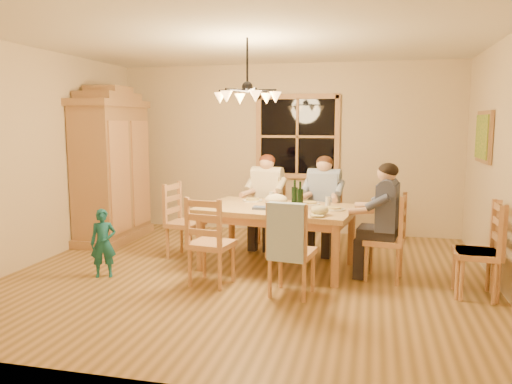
% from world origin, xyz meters
% --- Properties ---
extents(floor, '(5.50, 5.50, 0.00)m').
position_xyz_m(floor, '(0.00, 0.00, 0.00)').
color(floor, brown).
rests_on(floor, ground).
extents(ceiling, '(5.50, 5.00, 0.02)m').
position_xyz_m(ceiling, '(0.00, 0.00, 2.70)').
color(ceiling, white).
rests_on(ceiling, wall_back).
extents(wall_back, '(5.50, 0.02, 2.70)m').
position_xyz_m(wall_back, '(0.00, 2.50, 1.35)').
color(wall_back, beige).
rests_on(wall_back, floor).
extents(wall_left, '(0.02, 5.00, 2.70)m').
position_xyz_m(wall_left, '(-2.75, 0.00, 1.35)').
color(wall_left, beige).
rests_on(wall_left, floor).
extents(wall_right, '(0.02, 5.00, 2.70)m').
position_xyz_m(wall_right, '(2.75, 0.00, 1.35)').
color(wall_right, beige).
rests_on(wall_right, floor).
extents(window, '(1.30, 0.06, 1.30)m').
position_xyz_m(window, '(0.20, 2.47, 1.55)').
color(window, black).
rests_on(window, wall_back).
extents(painting, '(0.06, 0.78, 0.64)m').
position_xyz_m(painting, '(2.71, 1.20, 1.60)').
color(painting, '#996F42').
rests_on(painting, wall_right).
extents(chandelier, '(0.77, 0.68, 0.71)m').
position_xyz_m(chandelier, '(-0.00, 0.00, 2.08)').
color(chandelier, black).
rests_on(chandelier, ceiling).
extents(armoire, '(0.66, 1.40, 2.30)m').
position_xyz_m(armoire, '(-2.42, 1.28, 1.06)').
color(armoire, '#996F42').
rests_on(armoire, floor).
extents(dining_table, '(1.99, 1.38, 0.76)m').
position_xyz_m(dining_table, '(0.27, 0.39, 0.66)').
color(dining_table, tan).
rests_on(dining_table, floor).
extents(chair_far_left, '(0.50, 0.48, 0.99)m').
position_xyz_m(chair_far_left, '(-0.06, 1.32, 0.30)').
color(chair_far_left, tan).
rests_on(chair_far_left, floor).
extents(chair_far_right, '(0.50, 0.48, 0.99)m').
position_xyz_m(chair_far_right, '(0.76, 1.21, 0.30)').
color(chair_far_right, tan).
rests_on(chair_far_right, floor).
extents(chair_near_left, '(0.50, 0.48, 0.99)m').
position_xyz_m(chair_near_left, '(-0.31, -0.40, 0.30)').
color(chair_near_left, tan).
rests_on(chair_near_left, floor).
extents(chair_near_right, '(0.50, 0.48, 0.99)m').
position_xyz_m(chair_near_right, '(0.60, -0.53, 0.30)').
color(chair_near_right, tan).
rests_on(chair_near_right, floor).
extents(chair_end_left, '(0.48, 0.50, 0.99)m').
position_xyz_m(chair_end_left, '(-0.99, 0.58, 0.30)').
color(chair_end_left, tan).
rests_on(chair_end_left, floor).
extents(chair_end_right, '(0.48, 0.50, 0.99)m').
position_xyz_m(chair_end_right, '(1.54, 0.21, 0.30)').
color(chair_end_right, tan).
rests_on(chair_end_right, floor).
extents(adult_woman, '(0.44, 0.47, 0.87)m').
position_xyz_m(adult_woman, '(-0.06, 1.32, 0.84)').
color(adult_woman, beige).
rests_on(adult_woman, floor).
extents(adult_plaid_man, '(0.44, 0.47, 0.87)m').
position_xyz_m(adult_plaid_man, '(0.76, 1.21, 0.84)').
color(adult_plaid_man, '#324D89').
rests_on(adult_plaid_man, floor).
extents(adult_slate_man, '(0.47, 0.44, 0.87)m').
position_xyz_m(adult_slate_man, '(1.54, 0.21, 0.84)').
color(adult_slate_man, '#42496A').
rests_on(adult_slate_man, floor).
extents(towel, '(0.39, 0.15, 0.58)m').
position_xyz_m(towel, '(0.58, -0.72, 0.70)').
color(towel, '#9CB5D3').
rests_on(towel, chair_near_right).
extents(wine_bottle_a, '(0.08, 0.08, 0.33)m').
position_xyz_m(wine_bottle_a, '(0.48, 0.42, 0.93)').
color(wine_bottle_a, black).
rests_on(wine_bottle_a, dining_table).
extents(wine_bottle_b, '(0.08, 0.08, 0.33)m').
position_xyz_m(wine_bottle_b, '(0.57, 0.29, 0.93)').
color(wine_bottle_b, black).
rests_on(wine_bottle_b, dining_table).
extents(plate_woman, '(0.26, 0.26, 0.02)m').
position_xyz_m(plate_woman, '(-0.12, 0.74, 0.77)').
color(plate_woman, white).
rests_on(plate_woman, dining_table).
extents(plate_plaid, '(0.26, 0.26, 0.02)m').
position_xyz_m(plate_plaid, '(0.64, 0.63, 0.77)').
color(plate_plaid, white).
rests_on(plate_plaid, dining_table).
extents(plate_slate, '(0.26, 0.26, 0.02)m').
position_xyz_m(plate_slate, '(0.96, 0.32, 0.77)').
color(plate_slate, white).
rests_on(plate_slate, dining_table).
extents(wine_glass_a, '(0.06, 0.06, 0.14)m').
position_xyz_m(wine_glass_a, '(0.15, 0.67, 0.83)').
color(wine_glass_a, silver).
rests_on(wine_glass_a, dining_table).
extents(wine_glass_b, '(0.06, 0.06, 0.14)m').
position_xyz_m(wine_glass_b, '(0.88, 0.44, 0.83)').
color(wine_glass_b, silver).
rests_on(wine_glass_b, dining_table).
extents(cap, '(0.20, 0.20, 0.11)m').
position_xyz_m(cap, '(0.83, -0.04, 0.82)').
color(cap, tan).
rests_on(cap, dining_table).
extents(napkin, '(0.20, 0.16, 0.03)m').
position_xyz_m(napkin, '(0.11, 0.19, 0.78)').
color(napkin, '#465482').
rests_on(napkin, dining_table).
extents(cloth_bundle, '(0.28, 0.22, 0.15)m').
position_xyz_m(cloth_bundle, '(0.25, 0.42, 0.84)').
color(cloth_bundle, beige).
rests_on(cloth_bundle, dining_table).
extents(child, '(0.34, 0.29, 0.79)m').
position_xyz_m(child, '(-1.61, -0.43, 0.40)').
color(child, '#175B67').
rests_on(child, floor).
extents(chair_spare_front, '(0.44, 0.46, 0.99)m').
position_xyz_m(chair_spare_front, '(2.45, -0.14, 0.30)').
color(chair_spare_front, tan).
rests_on(chair_spare_front, floor).
extents(chair_spare_back, '(0.49, 0.51, 0.99)m').
position_xyz_m(chair_spare_back, '(2.45, -0.16, 0.30)').
color(chair_spare_back, tan).
rests_on(chair_spare_back, floor).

